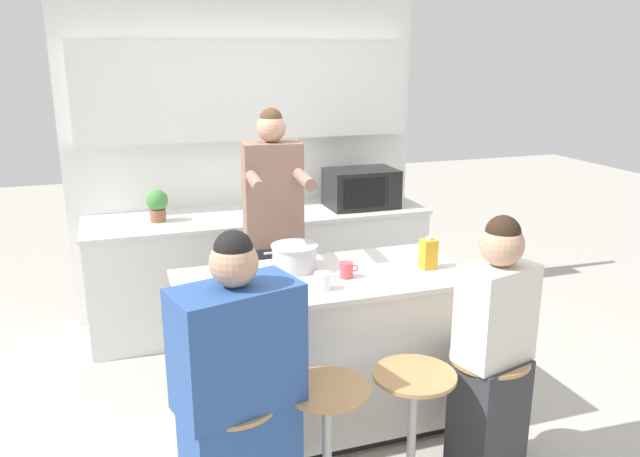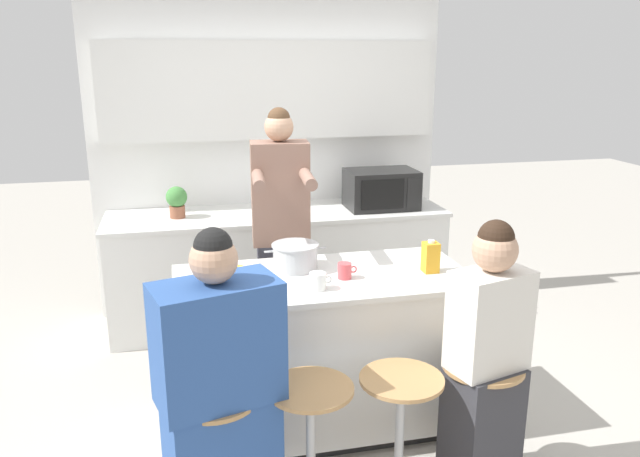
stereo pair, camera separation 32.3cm
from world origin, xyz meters
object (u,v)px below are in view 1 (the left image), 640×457
bar_stool_leftmost (234,456)px  person_seated_near (492,359)px  bar_stool_center_left (327,440)px  coffee_cup_far (323,281)px  banana_bunch (240,272)px  cooking_pot (294,257)px  juice_carton (428,254)px  person_wrapped_blanket (239,399)px  bar_stool_center_right (412,424)px  bar_stool_rightmost (486,406)px  kitchen_island (324,351)px  person_cooking (274,252)px  microwave (361,188)px  fruit_bowl (239,298)px  coffee_cup_near (347,270)px  potted_plant (157,204)px

bar_stool_leftmost → person_seated_near: size_ratio=0.47×
bar_stool_center_left → coffee_cup_far: coffee_cup_far is taller
bar_stool_leftmost → banana_bunch: 1.01m
cooking_pot → juice_carton: 0.76m
person_wrapped_blanket → cooking_pot: size_ratio=4.06×
bar_stool_center_right → bar_stool_leftmost: bearing=177.9°
bar_stool_center_left → banana_bunch: banana_bunch is taller
bar_stool_rightmost → juice_carton: (-0.05, 0.58, 0.64)m
kitchen_island → person_seated_near: bearing=-46.6°
bar_stool_leftmost → bar_stool_center_left: same height
bar_stool_rightmost → person_cooking: (-0.79, 1.23, 0.53)m
bar_stool_rightmost → microwave: microwave is taller
person_seated_near → juice_carton: (-0.05, 0.61, 0.37)m
cooking_pot → coffee_cup_far: bearing=-81.0°
coffee_cup_far → microwave: size_ratio=0.22×
kitchen_island → bar_stool_rightmost: bearing=-45.2°
kitchen_island → microwave: 1.82m
bar_stool_leftmost → bar_stool_center_right: 0.87m
bar_stool_rightmost → person_wrapped_blanket: person_wrapped_blanket is taller
bar_stool_center_right → microwave: 2.38m
banana_bunch → person_seated_near: bearing=-37.7°
kitchen_island → person_seated_near: size_ratio=1.17×
bar_stool_rightmost → microwave: 2.27m
coffee_cup_far → fruit_bowl: bearing=-174.3°
bar_stool_center_right → coffee_cup_near: 0.87m
bar_stool_center_right → coffee_cup_far: bearing=120.4°
person_wrapped_blanket → microwave: bearing=41.3°
person_cooking → microwave: (0.97, 0.93, 0.16)m
juice_carton → banana_bunch: bearing=167.8°
bar_stool_center_right → person_seated_near: bearing=0.3°
fruit_bowl → microwave: bearing=52.1°
coffee_cup_near → potted_plant: potted_plant is taller
fruit_bowl → banana_bunch: bearing=78.2°
kitchen_island → person_wrapped_blanket: 0.95m
fruit_bowl → potted_plant: 1.81m
coffee_cup_near → coffee_cup_far: 0.22m
fruit_bowl → bar_stool_center_left: bearing=-54.9°
person_seated_near → juice_carton: person_seated_near is taller
microwave → bar_stool_rightmost: bearing=-94.9°
bar_stool_leftmost → juice_carton: (1.25, 0.58, 0.64)m
potted_plant → cooking_pot: bearing=-65.5°
bar_stool_leftmost → banana_bunch: (0.21, 0.81, 0.57)m
coffee_cup_far → coffee_cup_near: bearing=35.3°
bar_stool_center_right → fruit_bowl: size_ratio=3.46×
bar_stool_center_right → banana_bunch: bearing=128.0°
person_seated_near → person_wrapped_blanket: bearing=165.1°
cooking_pot → coffee_cup_near: size_ratio=3.26×
bar_stool_center_right → cooking_pot: size_ratio=1.84×
coffee_cup_near → coffee_cup_far: bearing=-144.7°
cooking_pot → banana_bunch: 0.32m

